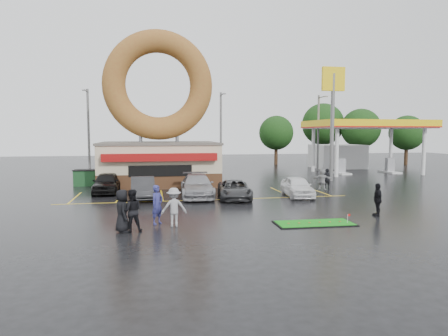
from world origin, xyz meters
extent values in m
plane|color=black|center=(0.00, 0.00, 0.00)|extent=(120.00, 120.00, 0.00)
cube|color=#472B19|center=(-3.00, 13.00, 0.60)|extent=(10.00, 8.00, 1.20)
cube|color=beige|center=(-3.00, 13.00, 2.35)|extent=(10.00, 8.00, 2.30)
cube|color=#59544C|center=(-3.00, 13.00, 3.60)|extent=(10.20, 8.20, 0.20)
cube|color=maroon|center=(-3.00, 8.70, 2.60)|extent=(9.00, 0.60, 0.60)
cylinder|color=slate|center=(-4.60, 13.00, 4.30)|extent=(0.30, 0.30, 1.20)
cylinder|color=slate|center=(-1.40, 13.00, 4.30)|extent=(0.30, 0.30, 1.20)
torus|color=brown|center=(-3.00, 13.00, 8.70)|extent=(9.60, 2.00, 9.60)
cylinder|color=silver|center=(15.00, 15.00, 2.50)|extent=(0.40, 0.40, 5.00)
cylinder|color=silver|center=(25.00, 15.00, 2.50)|extent=(0.40, 0.40, 5.00)
cylinder|color=silver|center=(15.00, 21.00, 2.50)|extent=(0.40, 0.40, 5.00)
cylinder|color=silver|center=(25.00, 21.00, 2.50)|extent=(0.40, 0.40, 5.00)
cube|color=silver|center=(20.00, 18.00, 5.25)|extent=(12.00, 8.00, 0.50)
cube|color=yellow|center=(20.00, 18.00, 5.55)|extent=(12.30, 8.30, 0.70)
cube|color=#99999E|center=(17.00, 18.00, 0.90)|extent=(0.90, 0.60, 1.60)
cube|color=#99999E|center=(23.00, 18.00, 0.90)|extent=(0.90, 0.60, 1.60)
cube|color=silver|center=(20.00, 25.00, 1.50)|extent=(6.00, 5.00, 3.00)
cylinder|color=slate|center=(13.00, 12.00, 5.00)|extent=(0.36, 0.36, 10.00)
cube|color=yellow|center=(13.00, 12.00, 9.50)|extent=(2.20, 0.30, 2.20)
cylinder|color=slate|center=(-10.00, 20.00, 4.50)|extent=(0.24, 0.24, 9.00)
cylinder|color=slate|center=(-10.00, 19.00, 8.70)|extent=(0.12, 2.00, 0.12)
cube|color=slate|center=(-10.00, 18.00, 8.65)|extent=(0.40, 0.18, 0.12)
cylinder|color=slate|center=(4.00, 21.00, 4.50)|extent=(0.24, 0.24, 9.00)
cylinder|color=slate|center=(4.00, 20.00, 8.70)|extent=(0.12, 2.00, 0.12)
cube|color=slate|center=(4.00, 19.00, 8.65)|extent=(0.40, 0.18, 0.12)
cylinder|color=slate|center=(16.00, 22.00, 4.50)|extent=(0.24, 0.24, 9.00)
cylinder|color=slate|center=(16.00, 21.00, 8.70)|extent=(0.12, 2.00, 0.12)
cube|color=slate|center=(16.00, 20.00, 8.65)|extent=(0.40, 0.18, 0.12)
cylinder|color=#332114|center=(26.00, 30.00, 1.44)|extent=(0.50, 0.50, 2.88)
sphere|color=black|center=(26.00, 30.00, 5.20)|extent=(5.60, 5.60, 5.60)
cylinder|color=#332114|center=(32.00, 28.00, 1.26)|extent=(0.50, 0.50, 2.52)
sphere|color=black|center=(32.00, 28.00, 4.55)|extent=(4.90, 4.90, 4.90)
cylinder|color=#332114|center=(22.00, 34.00, 1.62)|extent=(0.50, 0.50, 3.24)
sphere|color=black|center=(22.00, 34.00, 5.85)|extent=(6.30, 6.30, 6.30)
cylinder|color=#332114|center=(14.00, 32.00, 1.26)|extent=(0.50, 0.50, 2.52)
sphere|color=black|center=(14.00, 32.00, 4.55)|extent=(4.90, 4.90, 4.90)
imported|color=black|center=(-7.05, 7.89, 0.78)|extent=(1.87, 4.59, 1.56)
imported|color=#2B2A2D|center=(-4.32, 4.78, 0.74)|extent=(1.77, 4.58, 1.49)
imported|color=#949398|center=(-0.56, 4.82, 0.79)|extent=(2.52, 5.58, 1.59)
imported|color=#323335|center=(1.87, 3.50, 0.64)|extent=(2.62, 4.80, 1.28)
imported|color=white|center=(6.44, 3.60, 0.72)|extent=(2.09, 4.37, 1.44)
imported|color=navy|center=(-3.46, -3.23, 0.97)|extent=(0.83, 0.83, 1.94)
imported|color=black|center=(-4.64, -4.64, 0.98)|extent=(1.02, 0.83, 1.95)
imported|color=gray|center=(-2.69, -3.92, 0.94)|extent=(1.24, 0.75, 1.88)
imported|color=black|center=(-5.07, -4.64, 0.98)|extent=(0.81, 1.06, 1.96)
imported|color=black|center=(8.33, -3.47, 0.90)|extent=(0.66, 1.12, 1.79)
imported|color=#959598|center=(9.67, 6.58, 0.85)|extent=(1.64, 1.10, 1.70)
imported|color=black|center=(10.45, 7.41, 0.80)|extent=(0.64, 0.47, 1.61)
cube|color=#1B4723|center=(-9.30, 12.59, 0.65)|extent=(1.85, 1.27, 1.30)
cube|color=black|center=(4.21, -4.68, 0.02)|extent=(3.97, 1.79, 0.04)
cube|color=#168617|center=(4.21, -4.68, 0.05)|extent=(3.79, 1.61, 0.03)
cylinder|color=silver|center=(5.81, -4.98, 0.27)|extent=(0.02, 0.02, 0.45)
cube|color=red|center=(5.88, -4.98, 0.45)|extent=(0.14, 0.01, 0.10)
camera|label=1|loc=(-3.75, -23.02, 4.50)|focal=32.00mm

